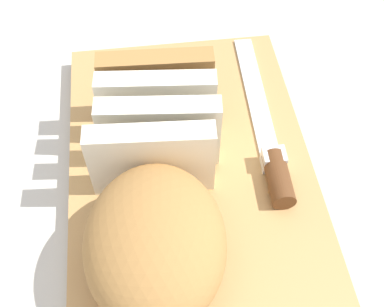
# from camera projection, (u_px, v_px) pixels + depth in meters

# --- Properties ---
(ground_plane) EXTENTS (3.00, 3.00, 0.00)m
(ground_plane) POSITION_uv_depth(u_px,v_px,m) (192.00, 184.00, 0.53)
(ground_plane) COLOR beige
(cutting_board) EXTENTS (0.40, 0.26, 0.02)m
(cutting_board) POSITION_uv_depth(u_px,v_px,m) (192.00, 178.00, 0.52)
(cutting_board) COLOR tan
(cutting_board) RESTS_ON ground_plane
(bread_loaf) EXTENTS (0.27, 0.13, 0.09)m
(bread_loaf) POSITION_uv_depth(u_px,v_px,m) (156.00, 194.00, 0.45)
(bread_loaf) COLOR #A8753D
(bread_loaf) RESTS_ON cutting_board
(bread_knife) EXTENTS (0.25, 0.03, 0.02)m
(bread_knife) POSITION_uv_depth(u_px,v_px,m) (272.00, 153.00, 0.51)
(bread_knife) COLOR silver
(bread_knife) RESTS_ON cutting_board
(crumb_near_knife) EXTENTS (0.00, 0.00, 0.00)m
(crumb_near_knife) POSITION_uv_depth(u_px,v_px,m) (270.00, 192.00, 0.50)
(crumb_near_knife) COLOR #A8753D
(crumb_near_knife) RESTS_ON cutting_board
(crumb_near_loaf) EXTENTS (0.00, 0.00, 0.00)m
(crumb_near_loaf) POSITION_uv_depth(u_px,v_px,m) (180.00, 206.00, 0.49)
(crumb_near_loaf) COLOR #A8753D
(crumb_near_loaf) RESTS_ON cutting_board
(crumb_stray_left) EXTENTS (0.00, 0.00, 0.00)m
(crumb_stray_left) POSITION_uv_depth(u_px,v_px,m) (207.00, 159.00, 0.52)
(crumb_stray_left) COLOR #A8753D
(crumb_stray_left) RESTS_ON cutting_board
(crumb_stray_right) EXTENTS (0.00, 0.00, 0.00)m
(crumb_stray_right) POSITION_uv_depth(u_px,v_px,m) (150.00, 230.00, 0.47)
(crumb_stray_right) COLOR #A8753D
(crumb_stray_right) RESTS_ON cutting_board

